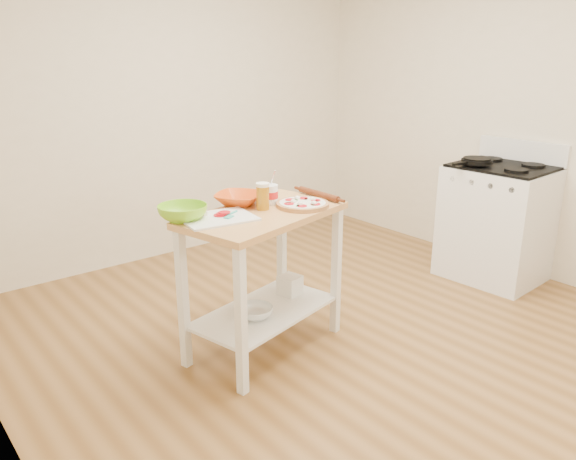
% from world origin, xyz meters
% --- Properties ---
extents(room_shell, '(4.04, 4.54, 2.74)m').
position_xyz_m(room_shell, '(0.00, 0.00, 1.35)').
color(room_shell, olive).
rests_on(room_shell, ground).
extents(prep_island, '(1.10, 0.75, 0.90)m').
position_xyz_m(prep_island, '(-0.50, 0.29, 0.64)').
color(prep_island, tan).
rests_on(prep_island, ground).
extents(gas_stove, '(0.67, 0.78, 1.11)m').
position_xyz_m(gas_stove, '(1.67, 0.03, 0.47)').
color(gas_stove, white).
rests_on(gas_stove, ground).
extents(skillet, '(0.38, 0.24, 0.03)m').
position_xyz_m(skillet, '(1.50, 0.17, 0.98)').
color(skillet, black).
rests_on(skillet, gas_stove).
extents(pizza, '(0.32, 0.32, 0.05)m').
position_xyz_m(pizza, '(-0.24, 0.23, 0.92)').
color(pizza, tan).
rests_on(pizza, prep_island).
extents(cutting_board, '(0.44, 0.36, 0.04)m').
position_xyz_m(cutting_board, '(-0.79, 0.33, 0.91)').
color(cutting_board, white).
rests_on(cutting_board, prep_island).
extents(spatula, '(0.14, 0.10, 0.01)m').
position_xyz_m(spatula, '(-0.71, 0.31, 0.92)').
color(spatula, '#39B6A8').
rests_on(spatula, cutting_board).
extents(knife, '(0.22, 0.19, 0.01)m').
position_xyz_m(knife, '(-0.89, 0.41, 0.92)').
color(knife, silver).
rests_on(knife, cutting_board).
extents(orange_bowl, '(0.40, 0.40, 0.07)m').
position_xyz_m(orange_bowl, '(-0.51, 0.51, 0.94)').
color(orange_bowl, '#D14911').
rests_on(orange_bowl, prep_island).
extents(green_bowl, '(0.33, 0.33, 0.09)m').
position_xyz_m(green_bowl, '(-0.94, 0.44, 0.94)').
color(green_bowl, '#80CF1D').
rests_on(green_bowl, prep_island).
extents(beer_pint, '(0.08, 0.08, 0.16)m').
position_xyz_m(beer_pint, '(-0.47, 0.33, 0.98)').
color(beer_pint, '#AD6F0F').
rests_on(beer_pint, prep_island).
extents(yogurt_tub, '(0.10, 0.10, 0.21)m').
position_xyz_m(yogurt_tub, '(-0.36, 0.40, 0.96)').
color(yogurt_tub, white).
rests_on(yogurt_tub, prep_island).
extents(rolling_pin, '(0.04, 0.36, 0.04)m').
position_xyz_m(rolling_pin, '(-0.02, 0.32, 0.92)').
color(rolling_pin, '#632D16').
rests_on(rolling_pin, prep_island).
extents(shelf_glass_bowl, '(0.28, 0.28, 0.07)m').
position_xyz_m(shelf_glass_bowl, '(-0.60, 0.24, 0.29)').
color(shelf_glass_bowl, silver).
rests_on(shelf_glass_bowl, prep_island).
extents(shelf_bin, '(0.15, 0.15, 0.13)m').
position_xyz_m(shelf_bin, '(-0.22, 0.37, 0.32)').
color(shelf_bin, white).
rests_on(shelf_bin, prep_island).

